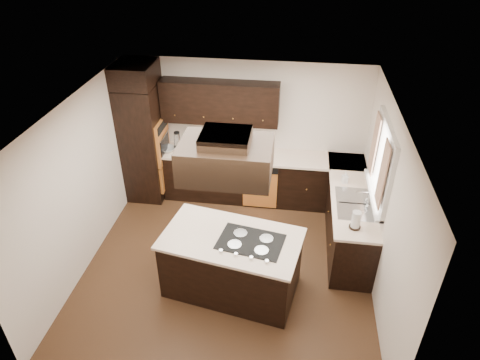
{
  "coord_description": "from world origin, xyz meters",
  "views": [
    {
      "loc": [
        0.84,
        -4.71,
        4.6
      ],
      "look_at": [
        0.1,
        0.6,
        1.15
      ],
      "focal_mm": 32.0,
      "sensor_mm": 36.0,
      "label": 1
    }
  ],
  "objects_px": {
    "spice_rack": "(205,146)",
    "island": "(232,264)",
    "range_hood": "(226,160)",
    "oven_column": "(144,143)"
  },
  "relations": [
    {
      "from": "oven_column",
      "to": "island",
      "type": "bearing_deg",
      "value": -48.53
    },
    {
      "from": "spice_rack",
      "to": "island",
      "type": "bearing_deg",
      "value": -85.44
    },
    {
      "from": "oven_column",
      "to": "spice_rack",
      "type": "height_order",
      "value": "oven_column"
    },
    {
      "from": "range_hood",
      "to": "spice_rack",
      "type": "bearing_deg",
      "value": 108.79
    },
    {
      "from": "oven_column",
      "to": "island",
      "type": "height_order",
      "value": "oven_column"
    },
    {
      "from": "island",
      "to": "oven_column",
      "type": "bearing_deg",
      "value": 141.85
    },
    {
      "from": "range_hood",
      "to": "spice_rack",
      "type": "relative_size",
      "value": 2.92
    },
    {
      "from": "island",
      "to": "range_hood",
      "type": "height_order",
      "value": "range_hood"
    },
    {
      "from": "island",
      "to": "range_hood",
      "type": "bearing_deg",
      "value": -97.93
    },
    {
      "from": "range_hood",
      "to": "spice_rack",
      "type": "xyz_separation_m",
      "value": [
        -0.78,
        2.29,
        -1.09
      ]
    }
  ]
}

